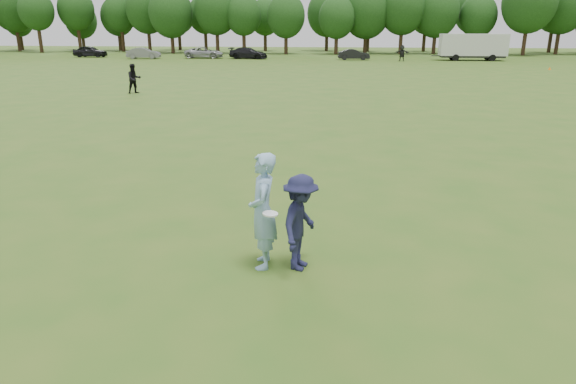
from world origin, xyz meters
name	(u,v)px	position (x,y,z in m)	size (l,w,h in m)	color
ground	(329,262)	(0.00, 0.00, 0.00)	(200.00, 200.00, 0.00)	#305819
thrower	(263,211)	(-1.18, -0.25, 1.05)	(0.77, 0.50, 2.10)	#88B1D2
defender	(301,223)	(-0.50, -0.27, 0.87)	(1.13, 0.65, 1.74)	#1B1D3D
player_far_a	(134,79)	(-13.36, 23.53, 0.93)	(0.90, 0.70, 1.86)	black
player_far_d	(402,53)	(6.84, 57.72, 0.96)	(1.79, 0.57, 1.93)	black
car_a	(90,51)	(-35.28, 61.32, 0.77)	(1.83, 4.54, 1.55)	black
car_b	(144,53)	(-26.54, 58.60, 0.71)	(1.50, 4.31, 1.42)	slate
car_c	(204,53)	(-18.94, 60.73, 0.72)	(2.38, 5.16, 1.43)	#A0A0A4
car_d	(248,53)	(-12.80, 60.03, 0.73)	(2.05, 5.03, 1.46)	black
car_f	(354,55)	(0.97, 59.29, 0.66)	(1.41, 4.03, 1.33)	black
field_cone	(550,68)	(20.14, 45.97, 0.15)	(0.28, 0.28, 0.30)	orange
disc_in_play	(270,214)	(-1.00, -0.56, 1.13)	(0.29, 0.29, 0.05)	white
cargo_trailer	(473,46)	(15.69, 59.92, 1.78)	(9.00, 2.75, 3.20)	silver
treeline	(366,12)	(2.81, 76.90, 6.26)	(130.35, 18.39, 11.74)	#332114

